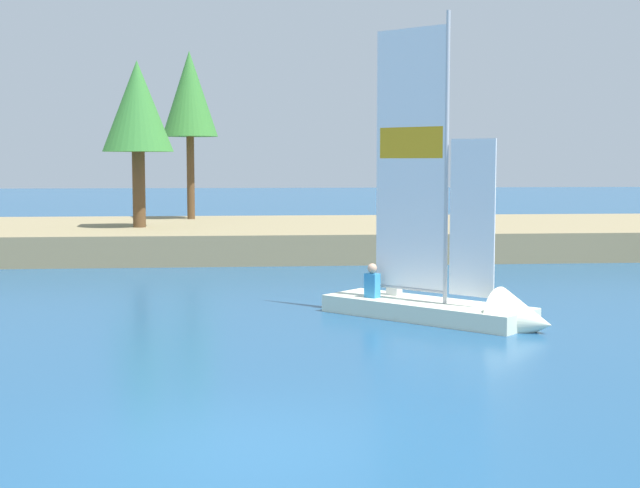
{
  "coord_description": "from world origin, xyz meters",
  "views": [
    {
      "loc": [
        -0.1,
        -9.75,
        3.17
      ],
      "look_at": [
        1.84,
        11.8,
        1.2
      ],
      "focal_mm": 50.98,
      "sensor_mm": 36.0,
      "label": 1
    }
  ],
  "objects": [
    {
      "name": "ground_plane",
      "position": [
        0.0,
        0.0,
        0.0
      ],
      "size": [
        200.0,
        200.0,
        0.0
      ],
      "primitive_type": "plane",
      "color": "navy"
    },
    {
      "name": "shore_bank",
      "position": [
        0.0,
        22.63,
        0.47
      ],
      "size": [
        80.0,
        10.13,
        0.95
      ],
      "primitive_type": "cube",
      "color": "#897A56",
      "rests_on": "ground"
    },
    {
      "name": "shoreline_tree_midleft",
      "position": [
        -3.46,
        21.42,
        4.95
      ],
      "size": [
        2.38,
        2.38,
        5.6
      ],
      "color": "brown",
      "rests_on": "shore_bank"
    },
    {
      "name": "shoreline_tree_centre",
      "position": [
        -1.94,
        25.73,
        5.7
      ],
      "size": [
        2.13,
        2.13,
        6.45
      ],
      "color": "brown",
      "rests_on": "shore_bank"
    },
    {
      "name": "sailboat",
      "position": [
        4.25,
        7.58,
        0.47
      ],
      "size": [
        4.4,
        4.39,
        6.53
      ],
      "rotation": [
        0.0,
        0.0,
        -0.78
      ],
      "color": "silver",
      "rests_on": "ground"
    }
  ]
}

